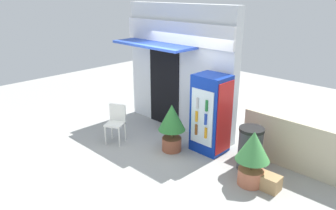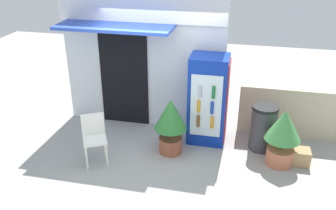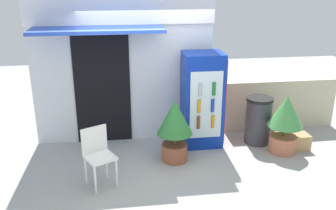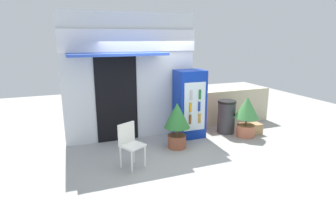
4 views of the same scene
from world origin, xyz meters
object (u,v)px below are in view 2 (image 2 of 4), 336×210
object	(u,v)px
potted_plant_near_shop	(171,121)
trash_bin	(263,127)
drink_cooler	(208,100)
potted_plant_curbside	(283,133)
cardboard_box	(297,156)
plastic_chair	(94,135)

from	to	relation	value
potted_plant_near_shop	trash_bin	distance (m)	1.79
drink_cooler	trash_bin	bearing A→B (deg)	-5.11
drink_cooler	potted_plant_curbside	distance (m)	1.53
drink_cooler	cardboard_box	world-z (taller)	drink_cooler
potted_plant_curbside	cardboard_box	bearing A→B (deg)	14.60
cardboard_box	trash_bin	bearing A→B (deg)	148.82
drink_cooler	potted_plant_near_shop	bearing A→B (deg)	-135.67
drink_cooler	potted_plant_near_shop	size ratio (longest dim) A/B	1.60
potted_plant_near_shop	cardboard_box	distance (m)	2.40
drink_cooler	trash_bin	distance (m)	1.17
drink_cooler	potted_plant_curbside	world-z (taller)	drink_cooler
potted_plant_curbside	cardboard_box	distance (m)	0.60
plastic_chair	cardboard_box	size ratio (longest dim) A/B	2.12
trash_bin	cardboard_box	distance (m)	0.81
potted_plant_near_shop	trash_bin	size ratio (longest dim) A/B	1.21
cardboard_box	plastic_chair	bearing A→B (deg)	-168.99
plastic_chair	potted_plant_curbside	world-z (taller)	potted_plant_curbside
plastic_chair	potted_plant_near_shop	world-z (taller)	potted_plant_near_shop
potted_plant_curbside	trash_bin	world-z (taller)	potted_plant_curbside
trash_bin	cardboard_box	size ratio (longest dim) A/B	2.10
cardboard_box	potted_plant_near_shop	bearing A→B (deg)	-177.01
trash_bin	cardboard_box	bearing A→B (deg)	-31.18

